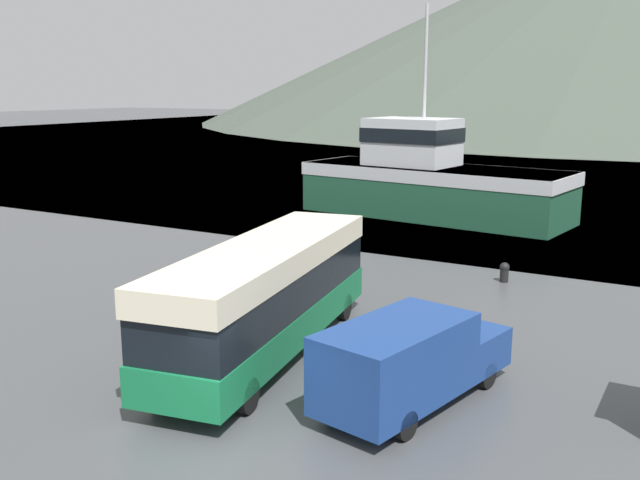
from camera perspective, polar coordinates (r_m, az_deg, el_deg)
ground_plane at (r=16.14m, az=-7.21°, el=-16.75°), size 400.00×400.00×0.00m
tour_bus at (r=21.00m, az=-4.26°, el=-4.23°), size 4.44×11.19×3.33m
delivery_van at (r=17.95m, az=7.21°, el=-9.43°), size 3.29×6.37×2.25m
fishing_boat at (r=44.07m, az=8.80°, el=4.82°), size 16.80×7.28×12.57m
storage_bin at (r=25.51m, az=-9.90°, el=-4.50°), size 1.09×1.25×1.08m
mooring_bollard at (r=29.96m, az=14.54°, el=-2.45°), size 0.40×0.40×0.81m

